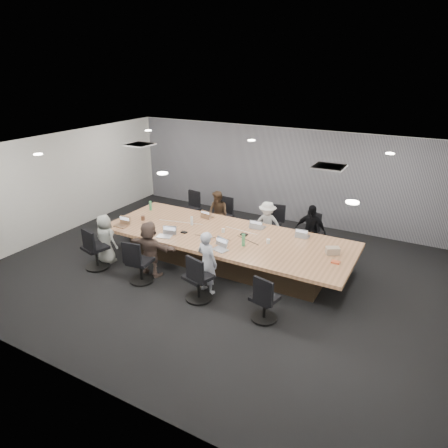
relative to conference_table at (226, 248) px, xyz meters
The scene contains 38 objects.
floor 0.64m from the conference_table, 90.00° to the right, with size 10.00×8.00×0.00m, color black.
ceiling 2.45m from the conference_table, 90.00° to the right, with size 10.00×8.00×0.00m, color white.
wall_back 3.64m from the conference_table, 90.00° to the left, with size 10.00×2.80×0.00m, color beige.
wall_front 4.61m from the conference_table, 90.00° to the right, with size 10.00×2.80×0.00m, color beige.
wall_left 5.12m from the conference_table, behind, with size 8.00×2.80×0.00m, color beige.
curtain 3.56m from the conference_table, 90.00° to the left, with size 9.80×0.04×2.80m, color slate.
conference_table is the anchor object (origin of this frame).
chair_0 2.70m from the conference_table, 140.94° to the left, with size 0.53×0.53×0.79m, color black, non-canonical shape.
chair_1 1.97m from the conference_table, 120.12° to the left, with size 0.50×0.50×0.75m, color black, non-canonical shape.
chair_2 1.77m from the conference_table, 74.07° to the left, with size 0.54×0.54×0.80m, color black, non-canonical shape.
chair_3 2.36m from the conference_table, 46.00° to the left, with size 0.51×0.51×0.75m, color black, non-canonical shape.
chair_4 3.07m from the conference_table, 146.39° to the right, with size 0.59×0.59×0.88m, color black, non-canonical shape.
chair_5 2.09m from the conference_table, 125.54° to the right, with size 0.56×0.56×0.83m, color black, non-canonical shape.
chair_6 1.72m from the conference_table, 80.41° to the right, with size 0.58×0.58×0.86m, color black, non-canonical shape.
chair_7 2.43m from the conference_table, 44.29° to the right, with size 0.52×0.52×0.77m, color black, non-canonical shape.
person_1 1.69m from the conference_table, 126.14° to the left, with size 0.63×0.49×1.29m, color #36271A.
laptop_1 1.32m from the conference_table, 140.95° to the left, with size 0.30×0.20×0.02m, color #8C6647.
person_2 1.45m from the conference_table, 70.23° to the left, with size 0.80×0.46×1.24m, color silver.
laptop_2 1.00m from the conference_table, 58.77° to the left, with size 0.33×0.23×0.02m, color #B2B2B7.
person_3 2.14m from the conference_table, 39.43° to the left, with size 0.79×0.33×1.35m, color black.
laptop_3 1.86m from the conference_table, 25.98° to the left, with size 0.29×0.20×0.02m, color #B2B2B7.
person_4 2.90m from the conference_table, 152.17° to the right, with size 0.60×0.39×1.22m, color #969A95.
laptop_4 2.70m from the conference_table, 162.63° to the right, with size 0.32×0.22×0.02m, color #8C6647.
person_5 1.83m from the conference_table, 131.97° to the right, with size 1.21×0.39×1.31m, color brown.
laptop_5 1.50m from the conference_table, 146.62° to the right, with size 0.34×0.23×0.02m, color #B2B2B7.
person_6 1.41m from the conference_table, 77.99° to the right, with size 0.50×0.33×1.38m, color #A1A5B5.
laptop_6 0.92m from the conference_table, 70.26° to the right, with size 0.33×0.23×0.02m, color #B2B2B7.
bottle_green_left 2.74m from the conference_table, 169.32° to the left, with size 0.07×0.07×0.26m, color #3E9559.
bottle_green_right 0.87m from the conference_table, 29.41° to the right, with size 0.08×0.08×0.28m, color #3E9559.
bottle_clear 1.15m from the conference_table, behind, with size 0.07×0.07×0.22m, color silver.
cup_white_far 0.42m from the conference_table, 144.16° to the left, with size 0.08×0.08×0.10m, color white.
cup_white_near 1.14m from the conference_table, ahead, with size 0.08×0.08×0.10m, color white.
mug_brown 2.39m from the conference_table, behind, with size 0.10×0.10×0.12m, color brown.
mic_left 1.08m from the conference_table, 157.78° to the right, with size 0.14×0.09×0.03m, color black.
mic_right 0.55m from the conference_table, 25.24° to the left, with size 0.16×0.11×0.03m, color black.
stapler 0.61m from the conference_table, 139.87° to the right, with size 0.17×0.04×0.06m, color black.
canvas_bag 2.52m from the conference_table, ahead, with size 0.28×0.17×0.15m, color tan.
snack_packet 2.68m from the conference_table, ahead, with size 0.17×0.11×0.04m, color #D4522D.
Camera 1 is at (4.14, -7.14, 4.53)m, focal length 32.00 mm.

